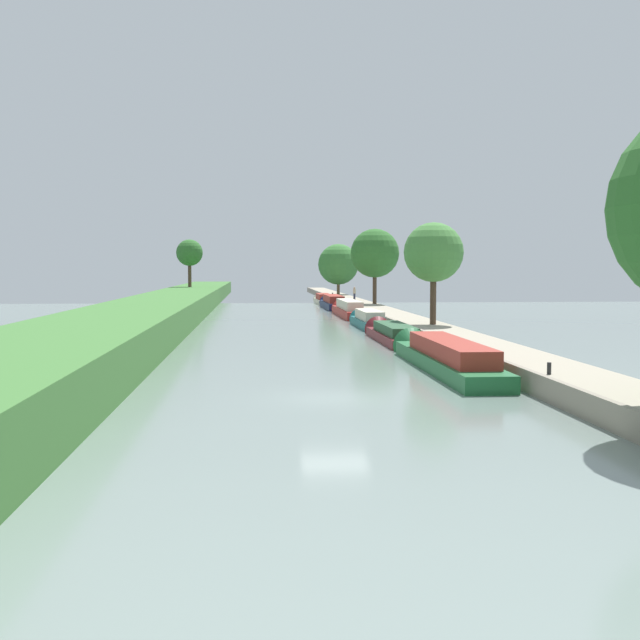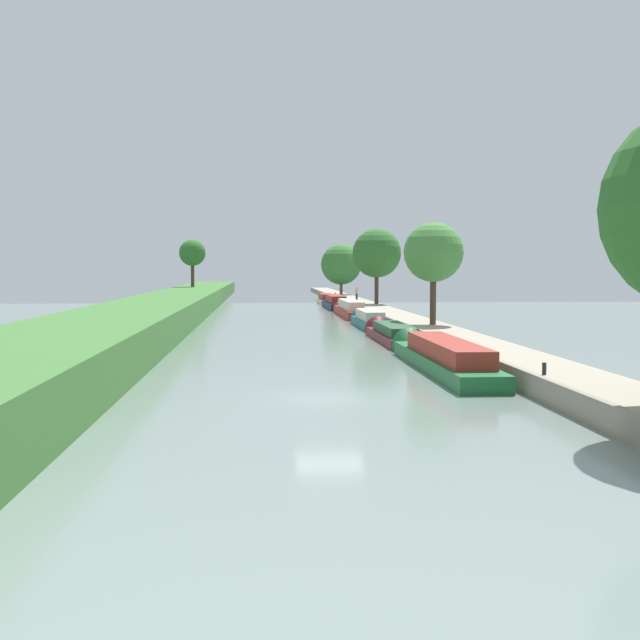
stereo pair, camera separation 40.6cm
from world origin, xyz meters
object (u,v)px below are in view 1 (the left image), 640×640
(mooring_bollard_near, at_px, (549,368))
(narrowboat_red, at_px, (348,309))
(narrowboat_maroon, at_px, (391,333))
(narrowboat_green, at_px, (443,356))
(narrowboat_cream, at_px, (323,299))
(mooring_bollard_far, at_px, (333,294))
(narrowboat_teal, at_px, (367,320))
(narrowboat_navy, at_px, (332,303))
(person_walking, at_px, (354,293))

(mooring_bollard_near, bearing_deg, narrowboat_red, 92.00)
(narrowboat_maroon, distance_m, mooring_bollard_near, 23.38)
(narrowboat_maroon, bearing_deg, narrowboat_red, 89.54)
(narrowboat_green, xyz_separation_m, narrowboat_cream, (0.22, 70.48, -0.08))
(narrowboat_green, xyz_separation_m, mooring_bollard_near, (2.03, -8.48, 0.46))
(narrowboat_cream, bearing_deg, mooring_bollard_far, 68.43)
(narrowboat_maroon, relative_size, narrowboat_teal, 1.17)
(narrowboat_navy, relative_size, mooring_bollard_near, 31.17)
(narrowboat_maroon, distance_m, narrowboat_teal, 12.32)
(narrowboat_green, bearing_deg, mooring_bollard_near, -76.56)
(mooring_bollard_near, bearing_deg, narrowboat_teal, 92.91)
(narrowboat_teal, distance_m, narrowboat_navy, 30.14)
(narrowboat_cream, distance_m, mooring_bollard_near, 78.98)
(narrowboat_maroon, height_order, narrowboat_red, narrowboat_red)
(narrowboat_red, distance_m, person_walking, 18.53)
(narrowboat_red, bearing_deg, person_walking, 80.79)
(narrowboat_red, xyz_separation_m, mooring_bollard_near, (1.74, -49.97, 0.39))
(person_walking, bearing_deg, mooring_bollard_far, 94.54)
(narrowboat_teal, bearing_deg, narrowboat_red, 89.75)
(narrowboat_maroon, bearing_deg, narrowboat_teal, 89.30)
(narrowboat_cream, xyz_separation_m, mooring_bollard_near, (1.81, -78.96, 0.54))
(narrowboat_teal, bearing_deg, narrowboat_navy, 89.92)
(narrowboat_teal, distance_m, person_walking, 32.80)
(narrowboat_cream, distance_m, person_walking, 11.20)
(person_walking, height_order, mooring_bollard_far, person_walking)
(narrowboat_navy, bearing_deg, narrowboat_cream, 90.19)
(narrowboat_teal, relative_size, narrowboat_cream, 1.02)
(narrowboat_teal, xyz_separation_m, mooring_bollard_near, (1.81, -35.60, 0.50))
(narrowboat_green, bearing_deg, mooring_bollard_far, 88.45)
(narrowboat_maroon, distance_m, mooring_bollard_far, 60.28)
(person_walking, xyz_separation_m, mooring_bollard_near, (-1.22, -68.24, -0.65))
(narrowboat_cream, bearing_deg, narrowboat_green, -90.18)
(narrowboat_cream, bearing_deg, person_walking, -74.24)
(person_walking, bearing_deg, narrowboat_navy, -140.02)
(narrowboat_navy, bearing_deg, narrowboat_maroon, -90.26)
(person_walking, xyz_separation_m, mooring_bollard_far, (-1.22, 15.30, -0.65))
(narrowboat_maroon, relative_size, mooring_bollard_near, 27.20)
(narrowboat_green, xyz_separation_m, person_walking, (3.24, 59.76, 1.10))
(mooring_bollard_far, bearing_deg, person_walking, -85.46)
(narrowboat_green, xyz_separation_m, narrowboat_maroon, (0.07, 14.81, -0.14))
(narrowboat_teal, xyz_separation_m, mooring_bollard_far, (1.81, 47.93, 0.50))
(narrowboat_green, height_order, narrowboat_cream, narrowboat_green)
(person_walking, relative_size, mooring_bollard_near, 3.69)
(person_walking, distance_m, mooring_bollard_far, 15.36)
(narrowboat_maroon, distance_m, narrowboat_red, 26.69)
(narrowboat_navy, relative_size, mooring_bollard_far, 31.17)
(narrowboat_green, height_order, mooring_bollard_near, narrowboat_green)
(narrowboat_green, height_order, narrowboat_navy, narrowboat_navy)
(narrowboat_navy, distance_m, mooring_bollard_far, 17.89)
(narrowboat_teal, bearing_deg, narrowboat_maroon, -90.70)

